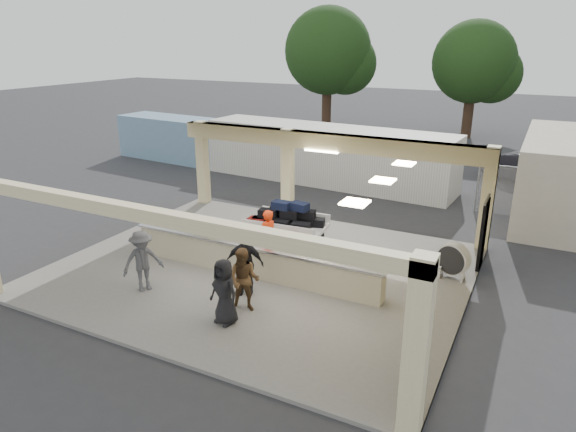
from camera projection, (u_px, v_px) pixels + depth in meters
The scene contains 15 objects.
ground at pixel (261, 271), 15.76m from camera, with size 120.00×120.00×0.00m, color #2C2C2E.
pavilion at pixel (277, 224), 15.78m from camera, with size 12.01×10.00×3.55m.
baggage_counter at pixel (252, 259), 15.14m from camera, with size 8.20×0.58×0.98m.
luggage_cart at pixel (286, 221), 17.33m from camera, with size 2.67×1.77×1.49m.
drum_fan at pixel (453, 259), 14.93m from camera, with size 1.02×0.62×1.07m.
baggage_handler at pixel (267, 238), 15.65m from camera, with size 0.65×0.36×1.79m, color red.
passenger_a at pixel (244, 280), 13.04m from camera, with size 0.83×0.36×1.70m, color brown.
passenger_b at pixel (245, 263), 13.89m from camera, with size 1.05×0.38×1.80m, color black.
passenger_c at pixel (143, 261), 14.09m from camera, with size 1.13×0.40×1.76m, color #4D4E52.
passenger_d at pixel (224, 292), 12.46m from camera, with size 0.82×0.34×1.68m, color black.
car_dark at pixel (527, 169), 25.04m from camera, with size 1.46×4.14×1.38m, color black.
container_white at pixel (326, 155), 25.04m from camera, with size 12.57×2.51×2.72m, color silver.
container_blue at pixel (190, 140), 29.28m from camera, with size 9.33×2.24×2.43m, color #7DA6C8.
tree_left at pixel (333, 55), 37.53m from camera, with size 6.60×6.30×9.00m.
tree_mid at pixel (479, 65), 35.14m from camera, with size 6.00×5.60×8.00m.
Camera 1 is at (7.23, -12.39, 6.79)m, focal length 32.00 mm.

